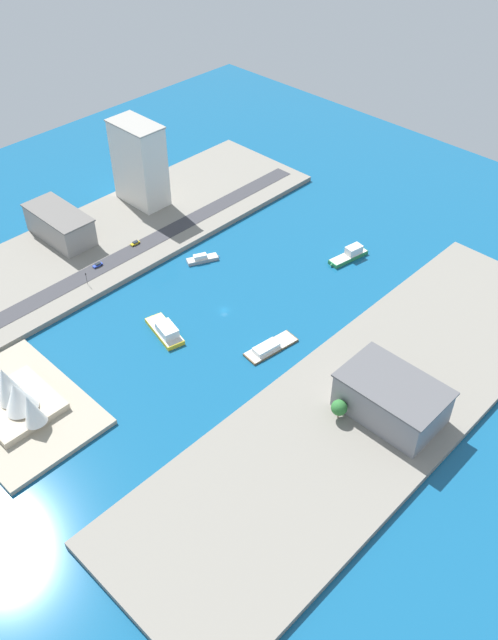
% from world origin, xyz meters
% --- Properties ---
extents(ground_plane, '(440.00, 440.00, 0.00)m').
position_xyz_m(ground_plane, '(0.00, 0.00, 0.00)').
color(ground_plane, '#145684').
extents(quay_west, '(70.00, 240.00, 2.77)m').
position_xyz_m(quay_west, '(-83.90, 0.00, 1.39)').
color(quay_west, gray).
rests_on(quay_west, ground_plane).
extents(quay_east, '(70.00, 240.00, 2.77)m').
position_xyz_m(quay_east, '(83.90, 0.00, 1.39)').
color(quay_east, gray).
rests_on(quay_east, ground_plane).
extents(peninsula_point, '(65.77, 46.12, 2.00)m').
position_xyz_m(peninsula_point, '(14.02, 99.03, 1.00)').
color(peninsula_point, '#A89E89').
rests_on(peninsula_point, ground_plane).
extents(road_strip, '(10.10, 228.00, 0.15)m').
position_xyz_m(road_strip, '(64.87, 0.00, 2.85)').
color(road_strip, '#38383D').
rests_on(road_strip, quay_east).
extents(barge_flat_brown, '(11.25, 25.96, 3.10)m').
position_xyz_m(barge_flat_brown, '(-32.74, 4.52, 1.11)').
color(barge_flat_brown, brown).
rests_on(barge_flat_brown, ground_plane).
extents(yacht_sleek_gray, '(11.22, 16.89, 3.95)m').
position_xyz_m(yacht_sleek_gray, '(35.86, -19.52, 1.36)').
color(yacht_sleek_gray, '#999EA3').
rests_on(yacht_sleek_gray, ground_plane).
extents(ferry_green_doubledeck, '(9.64, 23.88, 6.14)m').
position_xyz_m(ferry_green_doubledeck, '(-16.29, -73.49, 2.19)').
color(ferry_green_doubledeck, '#2D8C4C').
rests_on(ferry_green_doubledeck, ground_plane).
extents(ferry_yellow_fast, '(24.90, 13.36, 6.22)m').
position_xyz_m(ferry_yellow_fast, '(6.68, 29.58, 2.34)').
color(ferry_yellow_fast, yellow).
rests_on(ferry_yellow_fast, ground_plane).
extents(carpark_squat_concrete, '(39.93, 18.66, 15.27)m').
position_xyz_m(carpark_squat_concrete, '(101.07, 19.61, 10.44)').
color(carpark_squat_concrete, gray).
rests_on(carpark_squat_concrete, quay_east).
extents(warehouse_low_gray, '(39.88, 25.70, 16.34)m').
position_xyz_m(warehouse_low_gray, '(-92.19, 0.61, 10.98)').
color(warehouse_low_gray, gray).
rests_on(warehouse_low_gray, quay_west).
extents(hotel_broad_white, '(30.19, 17.28, 45.98)m').
position_xyz_m(hotel_broad_white, '(99.45, -33.53, 25.80)').
color(hotel_broad_white, silver).
rests_on(hotel_broad_white, quay_east).
extents(hatchback_blue, '(1.91, 5.15, 1.64)m').
position_xyz_m(hatchback_blue, '(66.62, 22.13, 3.72)').
color(hatchback_blue, black).
rests_on(hatchback_blue, road_strip).
extents(taxi_yellow_cab, '(2.03, 5.15, 1.58)m').
position_xyz_m(taxi_yellow_cab, '(68.30, -2.65, 3.70)').
color(taxi_yellow_cab, black).
rests_on(taxi_yellow_cab, road_strip).
extents(traffic_light_waterfront, '(0.36, 0.36, 6.50)m').
position_xyz_m(traffic_light_waterfront, '(58.55, 34.14, 7.12)').
color(traffic_light_waterfront, black).
rests_on(traffic_light_waterfront, quay_east).
extents(opera_landmark, '(35.30, 28.17, 19.03)m').
position_xyz_m(opera_landmark, '(14.14, 99.03, 9.15)').
color(opera_landmark, '#BCAD93').
rests_on(opera_landmark, peninsula_point).
extents(park_tree_cluster, '(8.20, 13.60, 8.80)m').
position_xyz_m(park_tree_cluster, '(-80.44, 12.28, 8.18)').
color(park_tree_cluster, brown).
rests_on(park_tree_cluster, quay_west).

